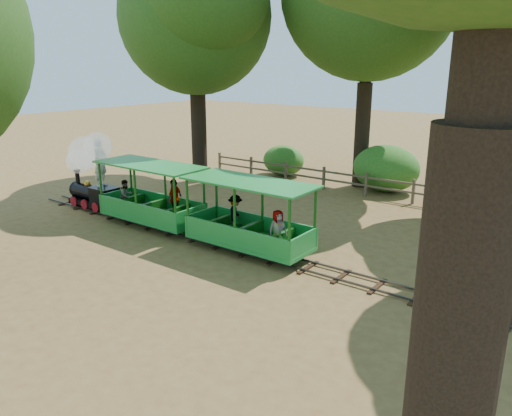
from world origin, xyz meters
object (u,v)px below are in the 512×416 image
Objects in this scene: locomotive at (90,165)px; carriage_rear at (249,225)px; carriage_front at (152,202)px; fence at (389,186)px.

carriage_rear is at bearing -0.39° from locomotive.
locomotive is 7.59m from carriage_rear.
carriage_rear is at bearing 0.19° from carriage_front.
locomotive is 0.76× the size of carriage_front.
carriage_rear reaches higher than fence.
carriage_front is (3.43, -0.06, -0.87)m from locomotive.
carriage_front is 4.11m from carriage_rear.
fence is at bearing 82.65° from carriage_rear.
carriage_rear is 8.05m from fence.
locomotive is 11.72m from fence.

